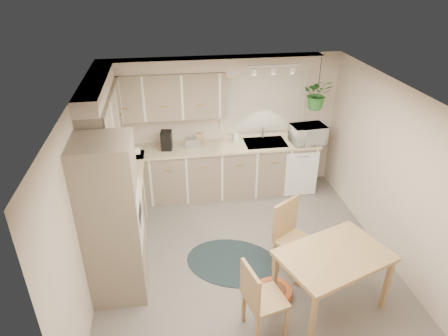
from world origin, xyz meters
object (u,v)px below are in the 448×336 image
at_px(microwave, 308,132).
at_px(pet_bed, 273,293).
at_px(dining_table, 331,280).
at_px(chair_left, 266,298).
at_px(braided_rug, 233,262).
at_px(chair_back, 297,240).

bearing_deg(microwave, pet_bed, -121.55).
relative_size(pet_bed, microwave, 0.81).
distance_m(dining_table, microwave, 2.86).
xyz_separation_m(chair_left, braided_rug, (-0.17, 1.15, -0.46)).
relative_size(dining_table, chair_back, 1.22).
distance_m(chair_left, braided_rug, 1.25).
bearing_deg(braided_rug, chair_back, -19.41).
bearing_deg(braided_rug, dining_table, -41.81).
height_order(chair_back, pet_bed, chair_back).
bearing_deg(dining_table, microwave, 77.89).
xyz_separation_m(braided_rug, pet_bed, (0.40, -0.70, 0.05)).
height_order(dining_table, microwave, microwave).
relative_size(chair_left, braided_rug, 0.72).
bearing_deg(chair_back, pet_bed, 12.38).
xyz_separation_m(dining_table, chair_left, (-0.85, -0.23, 0.08)).
bearing_deg(dining_table, chair_back, 109.50).
height_order(chair_back, microwave, microwave).
bearing_deg(chair_left, dining_table, 91.00).
height_order(dining_table, pet_bed, dining_table).
bearing_deg(microwave, chair_left, -121.74).
distance_m(chair_left, chair_back, 1.07).
xyz_separation_m(dining_table, microwave, (0.58, 2.70, 0.74)).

